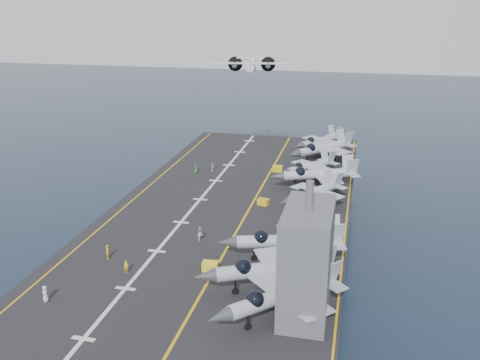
% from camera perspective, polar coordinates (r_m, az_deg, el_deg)
% --- Properties ---
extents(ground, '(500.00, 500.00, 0.00)m').
position_cam_1_polar(ground, '(93.40, -0.55, -8.35)').
color(ground, '#142135').
rests_on(ground, ground).
extents(hull, '(36.00, 90.00, 10.00)m').
position_cam_1_polar(hull, '(91.22, -0.56, -5.56)').
color(hull, '#56595E').
rests_on(hull, ground).
extents(flight_deck, '(38.00, 92.00, 0.40)m').
position_cam_1_polar(flight_deck, '(89.19, -0.57, -2.51)').
color(flight_deck, black).
rests_on(flight_deck, hull).
extents(foul_line, '(0.35, 90.00, 0.02)m').
position_cam_1_polar(foul_line, '(88.51, 1.32, -2.54)').
color(foul_line, gold).
rests_on(foul_line, flight_deck).
extents(landing_centerline, '(0.50, 90.00, 0.02)m').
position_cam_1_polar(landing_centerline, '(90.61, -4.27, -2.07)').
color(landing_centerline, silver).
rests_on(landing_centerline, flight_deck).
extents(deck_edge_port, '(0.25, 90.00, 0.02)m').
position_cam_1_polar(deck_edge_port, '(94.29, -10.68, -1.50)').
color(deck_edge_port, gold).
rests_on(deck_edge_port, flight_deck).
extents(deck_edge_stbd, '(0.25, 90.00, 0.02)m').
position_cam_1_polar(deck_edge_stbd, '(86.98, 11.38, -3.32)').
color(deck_edge_stbd, gold).
rests_on(deck_edge_stbd, flight_deck).
extents(island_superstructure, '(5.00, 10.00, 15.00)m').
position_cam_1_polar(island_superstructure, '(56.67, 7.18, -7.28)').
color(island_superstructure, '#56595E').
rests_on(island_superstructure, flight_deck).
extents(fighter_jet_0, '(18.73, 18.77, 5.52)m').
position_cam_1_polar(fighter_jet_0, '(57.78, 4.60, -11.98)').
color(fighter_jet_0, gray).
rests_on(fighter_jet_0, flight_deck).
extents(fighter_jet_1, '(19.64, 17.12, 5.72)m').
position_cam_1_polar(fighter_jet_1, '(62.60, 3.64, -9.26)').
color(fighter_jet_1, '#8D939C').
rests_on(fighter_jet_1, flight_deck).
extents(fighter_jet_2, '(18.42, 14.69, 5.60)m').
position_cam_1_polar(fighter_jet_2, '(69.45, 5.23, -6.38)').
color(fighter_jet_2, gray).
rests_on(fighter_jet_2, flight_deck).
extents(fighter_jet_4, '(15.48, 16.53, 4.78)m').
position_cam_1_polar(fighter_jet_4, '(87.98, 7.88, -1.21)').
color(fighter_jet_4, '#979DA6').
rests_on(fighter_jet_4, flight_deck).
extents(fighter_jet_5, '(18.56, 15.76, 5.46)m').
position_cam_1_polar(fighter_jet_5, '(96.05, 8.44, 0.72)').
color(fighter_jet_5, gray).
rests_on(fighter_jet_5, flight_deck).
extents(fighter_jet_6, '(15.33, 15.91, 4.62)m').
position_cam_1_polar(fighter_jet_6, '(101.62, 7.48, 1.53)').
color(fighter_jet_6, gray).
rests_on(fighter_jet_6, flight_deck).
extents(fighter_jet_7, '(19.04, 19.35, 5.66)m').
position_cam_1_polar(fighter_jet_7, '(112.63, 8.94, 3.46)').
color(fighter_jet_7, '#8E949C').
rests_on(fighter_jet_7, flight_deck).
extents(fighter_jet_8, '(15.68, 16.68, 4.82)m').
position_cam_1_polar(fighter_jet_8, '(120.05, 8.54, 4.24)').
color(fighter_jet_8, '#979EA7').
rests_on(fighter_jet_8, flight_deck).
extents(tow_cart_a, '(2.06, 1.43, 1.18)m').
position_cam_1_polar(tow_cart_a, '(67.57, -3.19, -9.18)').
color(tow_cart_a, yellow).
rests_on(tow_cart_a, flight_deck).
extents(tow_cart_b, '(2.04, 1.64, 1.06)m').
position_cam_1_polar(tow_cart_b, '(87.93, 2.49, -2.34)').
color(tow_cart_b, gold).
rests_on(tow_cart_b, flight_deck).
extents(tow_cart_c, '(2.07, 1.48, 1.16)m').
position_cam_1_polar(tow_cart_c, '(104.94, 4.02, 1.22)').
color(tow_cart_c, gold).
rests_on(tow_cart_c, flight_deck).
extents(crew_0, '(1.35, 1.37, 1.92)m').
position_cam_1_polar(crew_0, '(64.88, -20.07, -11.32)').
color(crew_0, silver).
rests_on(crew_0, flight_deck).
extents(crew_1, '(1.36, 1.38, 1.94)m').
position_cam_1_polar(crew_1, '(72.19, -13.97, -7.48)').
color(crew_1, gold).
rests_on(crew_1, flight_deck).
extents(crew_4, '(0.82, 1.15, 1.80)m').
position_cam_1_polar(crew_4, '(104.81, -2.94, 1.41)').
color(crew_4, silver).
rests_on(crew_4, flight_deck).
extents(crew_5, '(0.74, 1.09, 1.81)m').
position_cam_1_polar(crew_5, '(104.09, -4.73, 1.24)').
color(crew_5, '#268C33').
rests_on(crew_5, flight_deck).
extents(crew_6, '(1.15, 1.01, 1.61)m').
position_cam_1_polar(crew_6, '(68.34, -12.04, -9.06)').
color(crew_6, yellow).
rests_on(crew_6, flight_deck).
extents(crew_7, '(1.10, 1.40, 2.06)m').
position_cam_1_polar(crew_7, '(75.16, -4.24, -5.79)').
color(crew_7, silver).
rests_on(crew_7, flight_deck).
extents(transport_plane, '(22.16, 16.87, 4.77)m').
position_cam_1_polar(transport_plane, '(135.12, 1.21, 11.85)').
color(transport_plane, silver).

